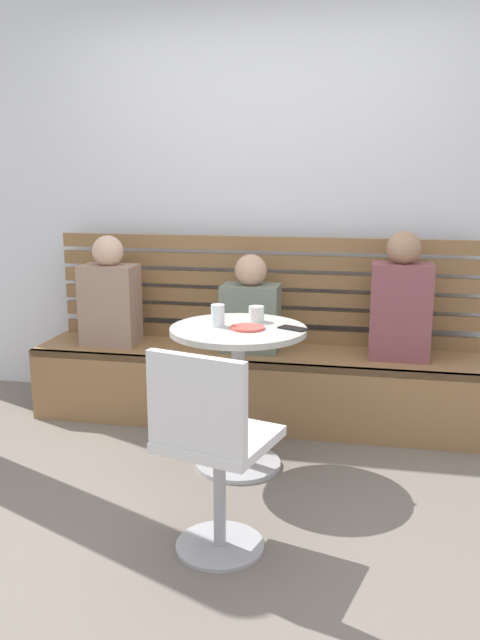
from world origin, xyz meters
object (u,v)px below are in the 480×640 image
Objects in this scene: plate_small at (247,328)px; person_adult at (401,303)px; person_child_left at (251,309)px; person_child_middle at (110,297)px; booth_bench at (255,385)px; phone_on_table at (293,328)px; cafe_table at (238,370)px; cup_glass_short at (256,314)px; white_chair at (211,446)px; cup_water_clear at (218,315)px.

person_adult is at bearing 42.50° from plate_small.
person_child_left is 0.86× the size of person_child_middle.
person_child_left reaches higher than booth_bench.
person_child_left is 0.72m from phone_on_table.
cafe_table is 0.31m from cup_glass_short.
cafe_table is at bearing -84.84° from person_child_left.
cafe_table is 0.87× the size of white_chair.
person_adult reaches higher than booth_bench.
person_child_middle is 6.18× the size of cup_water_clear.
cafe_table is 0.30m from cup_water_clear.
cup_glass_short is (0.07, 0.14, 0.26)m from cafe_table.
person_child_left is at bearing 94.66° from white_chair.
cup_water_clear is (-0.17, -0.14, 0.02)m from cup_glass_short.
white_chair is 1.25× the size of person_child_middle.
cafe_table is 1.27× the size of person_child_left.
person_child_middle is (-1.75, -0.03, -0.03)m from person_adult.
person_adult reaches higher than plate_small.
person_child_middle reaches higher than cup_water_clear.
plate_small is at bearing -33.67° from person_child_middle.
person_adult is 1.03m from plate_small.
cup_glass_short is at bearing 39.64° from cup_water_clear.
white_chair reaches higher than cafe_table.
person_child_middle is at bearing -178.91° from person_adult.
plate_small is (0.11, -0.68, 0.05)m from person_child_left.
cup_water_clear is (-0.91, -0.67, 0.03)m from person_adult.
white_chair reaches higher than booth_bench.
booth_bench is 0.47m from person_child_left.
plate_small is 0.22m from phone_on_table.
phone_on_table is at bearing 75.68° from white_chair.
white_chair is 7.73× the size of cup_water_clear.
cup_water_clear is at bearing -140.36° from cup_glass_short.
white_chair is at bearing -78.57° from cup_water_clear.
person_child_left is at bearing 103.73° from cup_glass_short.
cafe_table reaches higher than booth_bench.
person_adult is at bearing 1.09° from person_child_middle.
cup_water_clear is at bearing -96.46° from booth_bench.
person_adult is at bearing -12.67° from phone_on_table.
phone_on_table reaches higher than cafe_table.
cafe_table is at bearing 119.72° from phone_on_table.
person_child_middle is 1.36m from phone_on_table.
cup_glass_short is (0.12, -0.51, 0.08)m from person_child_left.
cup_glass_short is (0.10, -0.51, 0.56)m from booth_bench.
booth_bench is at bearing 5.81° from person_child_left.
person_child_left reaches higher than phone_on_table.
booth_bench is 3.69× the size of person_adult.
person_child_middle reaches higher than person_child_left.
cafe_table is 9.25× the size of cup_glass_short.
person_adult is (0.84, 0.01, 0.55)m from booth_bench.
plate_small reaches higher than cafe_table.
phone_on_table is (0.21, -0.13, -0.04)m from cup_glass_short.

